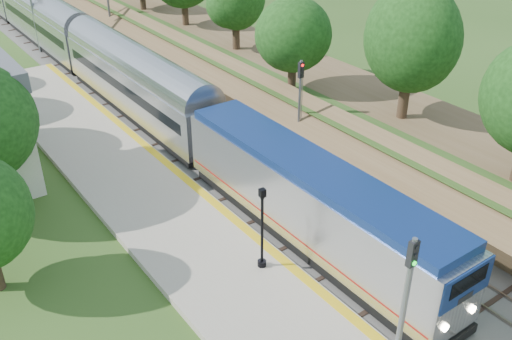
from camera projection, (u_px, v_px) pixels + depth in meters
trackbed at (58, 35)px, 64.73m from camera, size 9.50×170.00×0.28m
platform at (205, 254)px, 30.04m from camera, size 6.40×68.00×0.38m
yellow_stripe at (249, 232)px, 31.38m from camera, size 0.55×68.00×0.01m
embankment at (124, 8)px, 68.03m from camera, size 10.64×170.00×11.70m
signal_gantry at (71, 1)px, 59.08m from camera, size 8.40×0.38×6.20m
trees_behind_platform at (49, 180)px, 28.14m from camera, size 7.82×53.32×7.21m
lamppost_far at (262, 233)px, 27.88m from camera, size 0.45×0.45×4.55m
signal_platform at (406, 292)px, 21.37m from camera, size 0.38×0.30×6.46m
signal_farside at (300, 97)px, 38.20m from camera, size 0.37×0.29×6.66m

